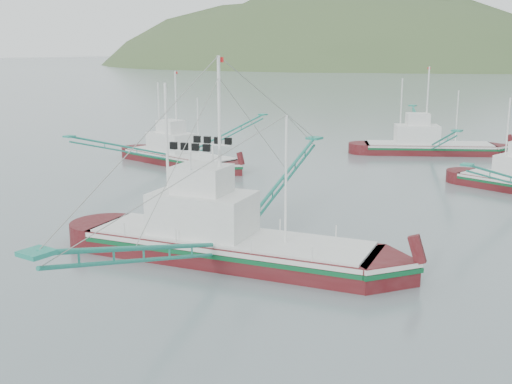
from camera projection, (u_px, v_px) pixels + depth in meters
The scene contains 5 objects.
ground at pixel (194, 269), 35.16m from camera, with size 1200.00×1200.00×0.00m, color slate.
main_boat at pixel (226, 223), 36.17m from camera, with size 17.37×30.13×12.33m.
bg_boat_far at pixel (429, 134), 72.41m from camera, with size 17.04×24.01×10.52m.
bg_boat_left at pixel (179, 149), 66.03m from camera, with size 14.38×25.21×10.26m.
headland_left at pixel (335, 65), 423.88m from camera, with size 448.00×308.00×210.00m, color #3C522A.
Camera 1 is at (21.71, -25.56, 11.90)m, focal length 45.00 mm.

